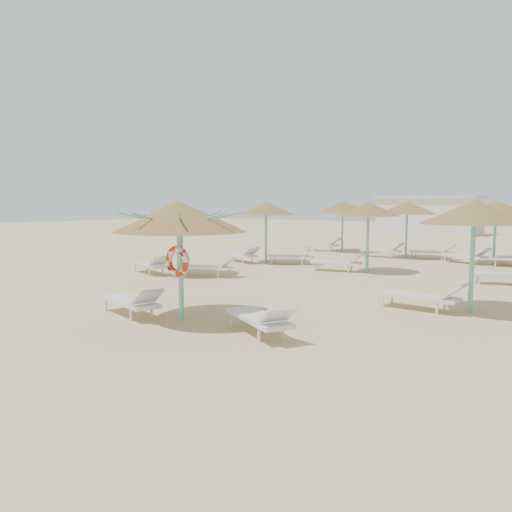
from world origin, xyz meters
The scene contains 6 objects.
ground centered at (0.00, 0.00, 0.00)m, with size 120.00×120.00×0.00m, color tan.
main_palapa centered at (-0.16, -0.35, 2.28)m, with size 2.93×2.93×2.62m.
lounger_main_a centered at (-1.31, -0.76, 0.36)m, with size 2.15×1.09×0.75m.
lounger_main_b centered at (2.04, -0.35, 0.36)m, with size 2.11×1.53×0.75m.
palapa_field centered at (2.53, 10.56, 2.30)m, with size 20.38×14.61×2.72m.
service_hut centered at (-6.00, 35.00, 1.64)m, with size 8.40×4.40×3.25m.
Camera 1 is at (7.69, -8.08, 2.58)m, focal length 35.00 mm.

